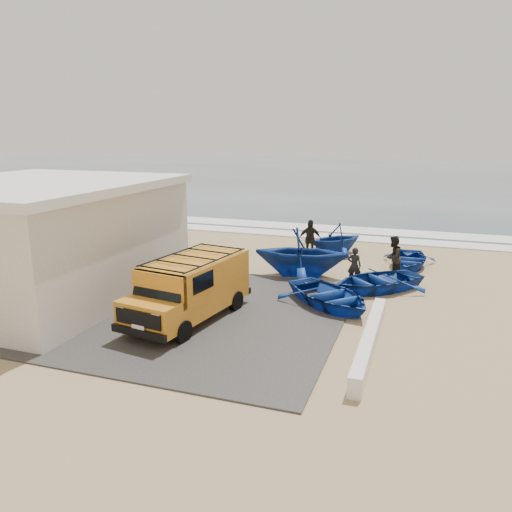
% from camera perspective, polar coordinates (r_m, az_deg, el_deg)
% --- Properties ---
extents(ground, '(160.00, 160.00, 0.00)m').
position_cam_1_polar(ground, '(18.73, -1.48, -4.82)').
color(ground, tan).
extents(slab, '(12.00, 10.00, 0.05)m').
position_cam_1_polar(slab, '(17.82, -9.84, -5.96)').
color(slab, '#3E3B38').
rests_on(slab, ground).
extents(ocean, '(180.00, 88.00, 0.01)m').
position_cam_1_polar(ocean, '(73.09, 14.36, 8.93)').
color(ocean, '#385166').
rests_on(ocean, ground).
extents(surf_line, '(180.00, 1.60, 0.06)m').
position_cam_1_polar(surf_line, '(29.87, 6.65, 2.35)').
color(surf_line, white).
rests_on(surf_line, ground).
extents(surf_wash, '(180.00, 2.20, 0.04)m').
position_cam_1_polar(surf_wash, '(32.27, 7.63, 3.18)').
color(surf_wash, white).
rests_on(surf_wash, ground).
extents(building, '(8.40, 9.40, 4.30)m').
position_cam_1_polar(building, '(20.43, -23.75, 1.87)').
color(building, silver).
rests_on(building, ground).
extents(parapet, '(0.35, 6.00, 0.55)m').
position_cam_1_polar(parapet, '(14.82, 12.86, -9.32)').
color(parapet, silver).
rests_on(parapet, ground).
extents(van, '(2.65, 5.15, 2.11)m').
position_cam_1_polar(van, '(16.48, -7.49, -3.47)').
color(van, orange).
rests_on(van, ground).
extents(boat_near_left, '(4.76, 4.70, 0.81)m').
position_cam_1_polar(boat_near_left, '(17.92, 8.38, -4.49)').
color(boat_near_left, navy).
rests_on(boat_near_left, ground).
extents(boat_near_right, '(4.66, 4.62, 0.79)m').
position_cam_1_polar(boat_near_right, '(20.06, 13.59, -2.74)').
color(boat_near_right, navy).
rests_on(boat_near_right, ground).
extents(boat_mid_left, '(4.41, 3.95, 2.09)m').
position_cam_1_polar(boat_mid_left, '(21.38, 5.19, 0.44)').
color(boat_mid_left, navy).
rests_on(boat_mid_left, ground).
extents(boat_mid_right, '(2.47, 3.43, 0.70)m').
position_cam_1_polar(boat_mid_right, '(23.89, 16.97, -0.37)').
color(boat_mid_right, navy).
rests_on(boat_mid_right, ground).
extents(boat_far_left, '(3.91, 3.94, 1.57)m').
position_cam_1_polar(boat_far_left, '(25.52, 9.11, 1.98)').
color(boat_far_left, navy).
rests_on(boat_far_left, ground).
extents(fisherman_front, '(0.57, 0.39, 1.53)m').
position_cam_1_polar(fisherman_front, '(20.61, 11.17, -1.09)').
color(fisherman_front, black).
rests_on(fisherman_front, ground).
extents(fisherman_middle, '(0.93, 1.06, 1.83)m').
position_cam_1_polar(fisherman_middle, '(21.74, 15.38, -0.14)').
color(fisherman_middle, black).
rests_on(fisherman_middle, ground).
extents(fisherman_back, '(1.23, 0.86, 1.93)m').
position_cam_1_polar(fisherman_back, '(24.32, 6.16, 1.91)').
color(fisherman_back, black).
rests_on(fisherman_back, ground).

